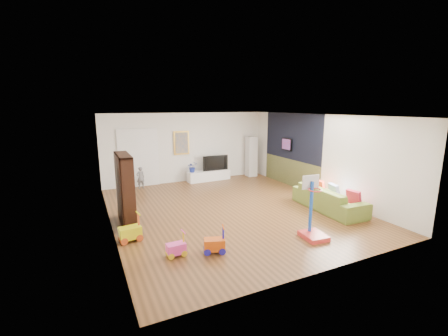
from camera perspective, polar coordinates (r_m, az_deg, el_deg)
name	(u,v)px	position (r m, az deg, el deg)	size (l,w,h in m)	color
floor	(230,209)	(8.83, 1.13, -7.81)	(6.50, 7.50, 0.00)	brown
ceiling	(230,115)	(8.32, 1.20, 9.99)	(6.50, 7.50, 0.00)	white
wall_back	(187,147)	(11.90, -6.98, 3.91)	(6.50, 0.00, 2.70)	silver
wall_front	(328,201)	(5.49, 19.12, -5.93)	(6.50, 0.00, 2.70)	silver
wall_left	(108,175)	(7.62, -21.24, -1.22)	(0.00, 7.50, 2.70)	beige
wall_right	(318,156)	(10.33, 17.51, 2.26)	(0.00, 7.50, 2.70)	silver
navy_accent	(292,137)	(11.31, 12.78, 5.85)	(0.01, 3.20, 1.70)	black
olive_wainscot	(290,172)	(11.52, 12.48, -0.84)	(0.01, 3.20, 1.00)	brown
doorway	(139,159)	(11.45, -15.92, 1.72)	(1.45, 0.06, 2.10)	white
painting_back	(181,143)	(11.76, -8.10, 4.77)	(0.62, 0.06, 0.92)	gold
artwork_right	(287,144)	(11.46, 11.84, 4.46)	(0.04, 0.56, 0.46)	#7F3F8C
media_console	(209,175)	(12.08, -2.92, -1.43)	(1.75, 0.44, 0.41)	white
tall_cabinet	(251,156)	(12.79, 5.22, 2.21)	(0.40, 0.40, 1.69)	silver
bookshelf	(125,190)	(7.93, -18.33, -3.92)	(0.32, 1.23, 1.79)	black
sofa	(329,199)	(9.19, 19.31, -5.51)	(2.28, 0.89, 0.67)	olive
basketball_hoop	(315,208)	(7.04, 17.01, -7.32)	(0.49, 0.60, 1.44)	red
ride_on_yellow	(130,228)	(7.05, -17.50, -10.83)	(0.47, 0.29, 0.63)	yellow
ride_on_orange	(214,240)	(6.26, -1.84, -13.53)	(0.42, 0.26, 0.56)	#D75110
ride_on_pink	(176,244)	(6.23, -9.14, -14.16)	(0.37, 0.23, 0.50)	#FF43B3
child	(140,178)	(11.26, -15.62, -1.79)	(0.30, 0.19, 0.81)	slate
tv	(215,162)	(12.11, -1.81, 1.06)	(1.05, 0.14, 0.61)	black
vase_plant	(192,167)	(11.75, -6.07, 0.23)	(0.39, 0.33, 0.43)	navy
pillow_left	(354,197)	(8.88, 23.46, -5.14)	(0.10, 0.40, 0.40)	#B21F36
pillow_center	(334,191)	(9.31, 20.24, -4.12)	(0.11, 0.41, 0.41)	silver
pillow_right	(318,186)	(9.74, 17.53, -3.26)	(0.10, 0.38, 0.38)	red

